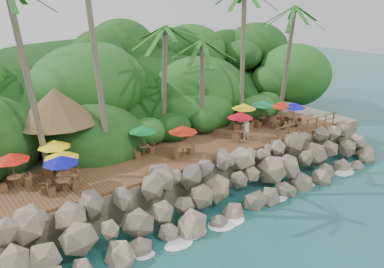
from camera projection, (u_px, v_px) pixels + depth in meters
ground at (251, 214)px, 24.48m from camera, size 140.00×140.00×0.00m
land_base at (125, 129)px, 36.29m from camera, size 32.00×25.20×2.10m
jungle_hill at (92, 121)px, 42.34m from camera, size 44.80×28.00×15.40m
seawall at (230, 185)px, 25.62m from camera, size 29.00×4.00×2.30m
terrace at (192, 150)px, 28.32m from camera, size 26.00×5.00×0.20m
jungle_foliage at (131, 144)px, 35.88m from camera, size 44.00×16.00×12.00m
foam_line at (248, 211)px, 24.70m from camera, size 25.20×0.80×0.06m
palms at (182, 0)px, 27.92m from camera, size 28.11×7.05×14.62m
palapa at (56, 105)px, 25.87m from camera, size 5.33×5.33×4.60m
dining_clusters at (182, 126)px, 27.42m from camera, size 22.57×4.55×2.10m
railing at (308, 124)px, 31.58m from camera, size 7.20×0.10×1.00m
waiter at (246, 128)px, 29.94m from camera, size 0.69×0.55×1.65m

